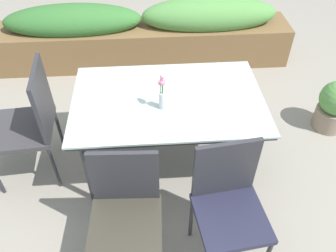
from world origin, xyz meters
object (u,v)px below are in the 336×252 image
at_px(dining_table, 168,104).
at_px(chair_end_left, 30,120).
at_px(potted_plant, 335,105).
at_px(planter_box, 144,34).
at_px(chair_near_left, 126,210).
at_px(flower_vase, 162,93).
at_px(chair_near_right, 228,201).

bearing_deg(dining_table, chair_end_left, 179.63).
height_order(chair_end_left, potted_plant, chair_end_left).
relative_size(dining_table, potted_plant, 2.83).
height_order(dining_table, potted_plant, dining_table).
distance_m(planter_box, potted_plant, 2.23).
distance_m(dining_table, chair_near_left, 0.91).
bearing_deg(chair_end_left, dining_table, -94.78).
distance_m(dining_table, chair_end_left, 1.08).
bearing_deg(chair_end_left, potted_plant, -87.29).
relative_size(flower_vase, potted_plant, 0.57).
bearing_deg(dining_table, chair_near_right, -69.01).
distance_m(chair_near_left, chair_near_right, 0.65).
bearing_deg(chair_near_left, planter_box, -90.92).
bearing_deg(dining_table, planter_box, 95.62).
relative_size(chair_end_left, chair_near_left, 1.12).
height_order(chair_end_left, chair_near_right, chair_end_left).
relative_size(chair_near_right, flower_vase, 3.17).
distance_m(chair_end_left, chair_near_left, 1.13).
height_order(chair_near_left, flower_vase, flower_vase).
relative_size(dining_table, chair_near_right, 1.56).
bearing_deg(chair_end_left, planter_box, -33.04).
bearing_deg(planter_box, potted_plant, -36.98).
xyz_separation_m(dining_table, flower_vase, (-0.05, -0.11, 0.20)).
relative_size(chair_end_left, potted_plant, 1.95).
relative_size(chair_end_left, planter_box, 0.29).
relative_size(chair_near_left, flower_vase, 3.03).
height_order(chair_near_left, chair_near_right, chair_near_right).
xyz_separation_m(flower_vase, planter_box, (-0.12, 1.79, -0.49)).
distance_m(dining_table, potted_plant, 1.70).
distance_m(chair_end_left, flower_vase, 1.08).
bearing_deg(potted_plant, chair_end_left, -172.88).
height_order(dining_table, planter_box, planter_box).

